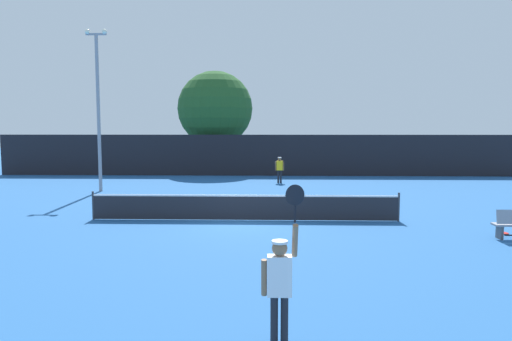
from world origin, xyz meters
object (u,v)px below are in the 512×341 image
object	(u,v)px
large_tree	(215,109)
parked_car_near	(165,158)
parked_car_far	(278,160)
player_serving	(280,277)
parked_car_mid	(222,160)
tennis_ball	(239,203)
light_pole	(98,101)
spare_racket	(504,233)
player_receiving	(280,167)

from	to	relation	value
large_tree	parked_car_near	xyz separation A→B (m)	(-5.19, 5.08, -4.16)
parked_car_far	player_serving	bearing A→B (deg)	-82.69
parked_car_mid	player_serving	bearing A→B (deg)	-87.62
large_tree	parked_car_far	bearing A→B (deg)	20.96
large_tree	parked_car_mid	xyz separation A→B (m)	(0.21, 2.55, -4.16)
tennis_ball	large_tree	size ratio (longest dim) A/B	0.01
player_serving	light_pole	size ratio (longest dim) A/B	0.30
large_tree	parked_car_mid	size ratio (longest dim) A/B	1.81
parked_car_near	parked_car_far	distance (m)	10.61
tennis_ball	parked_car_near	bearing A→B (deg)	111.52
spare_racket	player_serving	bearing A→B (deg)	-132.67
parked_car_mid	parked_car_far	xyz separation A→B (m)	(4.73, -0.66, 0.00)
player_receiving	tennis_ball	size ratio (longest dim) A/B	23.75
light_pole	large_tree	xyz separation A→B (m)	(4.93, 11.61, 0.03)
player_serving	player_receiving	xyz separation A→B (m)	(0.43, 21.95, -0.16)
tennis_ball	large_tree	bearing A→B (deg)	100.65
spare_racket	light_pole	world-z (taller)	light_pole
player_receiving	parked_car_mid	distance (m)	11.11
large_tree	parked_car_mid	bearing A→B (deg)	85.34
tennis_ball	parked_car_mid	distance (m)	18.21
player_serving	tennis_ball	bearing A→B (deg)	96.43
parked_car_far	light_pole	bearing A→B (deg)	-118.01
large_tree	parked_car_far	world-z (taller)	large_tree
player_receiving	parked_car_far	bearing A→B (deg)	-90.15
spare_racket	light_pole	xyz separation A→B (m)	(-16.92, 9.70, 4.88)
player_receiving	parked_car_far	size ratio (longest dim) A/B	0.36
tennis_ball	parked_car_near	world-z (taller)	parked_car_near
player_serving	player_receiving	distance (m)	21.95
light_pole	parked_car_mid	world-z (taller)	light_pole
player_serving	parked_car_far	size ratio (longest dim) A/B	0.58
player_serving	spare_racket	bearing A→B (deg)	47.33
parked_car_far	parked_car_near	bearing A→B (deg)	170.67
parked_car_near	parked_car_far	xyz separation A→B (m)	(10.13, -3.19, 0.00)
tennis_ball	light_pole	size ratio (longest dim) A/B	0.01
player_receiving	light_pole	bearing A→B (deg)	22.63
player_serving	large_tree	size ratio (longest dim) A/B	0.33
tennis_ball	player_serving	bearing A→B (deg)	-83.57
player_receiving	parked_car_mid	bearing A→B (deg)	-64.95
player_serving	light_pole	bearing A→B (deg)	117.81
parked_car_far	large_tree	bearing A→B (deg)	-150.91
player_serving	tennis_ball	distance (m)	14.14
large_tree	parked_car_near	world-z (taller)	large_tree
light_pole	parked_car_near	distance (m)	17.19
large_tree	parked_car_mid	distance (m)	4.88
player_receiving	parked_car_far	xyz separation A→B (m)	(0.02, 9.40, -0.21)
spare_racket	large_tree	xyz separation A→B (m)	(-11.99, 21.31, 4.91)
player_serving	parked_car_near	bearing A→B (deg)	105.65
player_receiving	spare_racket	size ratio (longest dim) A/B	3.12
player_receiving	parked_car_near	bearing A→B (deg)	-51.25
tennis_ball	light_pole	xyz separation A→B (m)	(-7.83, 3.83, 4.87)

